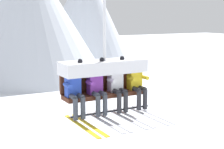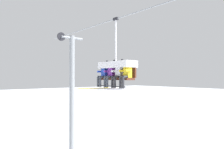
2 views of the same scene
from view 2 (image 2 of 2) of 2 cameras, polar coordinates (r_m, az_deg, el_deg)
The scene contains 7 objects.
lift_tower_near at distance 15.15m, azimuth -10.49°, elevation -5.08°, with size 0.36×1.88×8.58m.
lift_cable at distance 9.03m, azimuth 9.16°, elevation 16.60°, with size 17.04×0.05×0.05m.
chairlift_chair at distance 10.06m, azimuth 1.31°, elevation 1.85°, with size 2.05×0.74×3.17m.
skier_blue at distance 10.55m, azimuth -2.42°, elevation 0.14°, with size 0.48×1.70×1.34m.
skier_purple at distance 10.12m, azimuth -0.59°, elevation 0.18°, with size 0.48×1.70×1.34m.
skier_white at distance 9.70m, azimuth 1.40°, elevation 0.22°, with size 0.48×1.70×1.34m.
skier_yellow at distance 9.29m, azimuth 3.53°, elevation 0.14°, with size 0.46×1.70×1.23m.
Camera 2 is at (6.68, -7.23, 5.60)m, focal length 35.00 mm.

